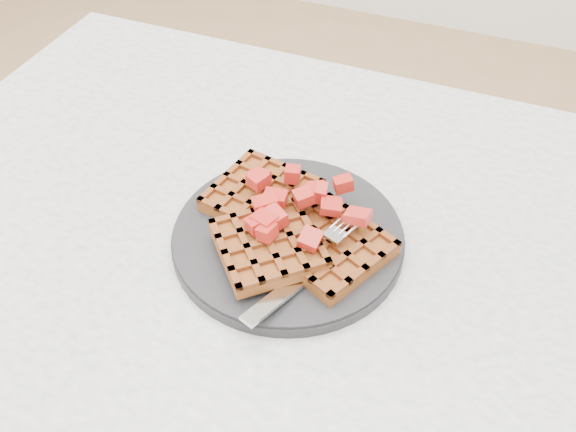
{
  "coord_description": "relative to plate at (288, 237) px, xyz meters",
  "views": [
    {
      "loc": [
        0.07,
        -0.4,
        1.26
      ],
      "look_at": [
        -0.1,
        0.04,
        0.79
      ],
      "focal_mm": 40.0,
      "sensor_mm": 36.0,
      "label": 1
    }
  ],
  "objects": [
    {
      "name": "strawberry_pile",
      "position": [
        0.0,
        0.0,
        0.05
      ],
      "size": [
        0.15,
        0.15,
        0.02
      ],
      "primitive_type": null,
      "color": "maroon",
      "rests_on": "waffles"
    },
    {
      "name": "fork",
      "position": [
        0.04,
        -0.04,
        0.02
      ],
      "size": [
        0.08,
        0.18,
        0.02
      ],
      "primitive_type": null,
      "rotation": [
        0.0,
        0.0,
        -0.35
      ],
      "color": "silver",
      "rests_on": "plate"
    },
    {
      "name": "table",
      "position": [
        0.1,
        -0.04,
        -0.12
      ],
      "size": [
        1.2,
        0.8,
        0.75
      ],
      "color": "silver",
      "rests_on": "ground"
    },
    {
      "name": "plate",
      "position": [
        0.0,
        0.0,
        0.0
      ],
      "size": [
        0.25,
        0.25,
        0.02
      ],
      "primitive_type": "cylinder",
      "color": "black",
      "rests_on": "table"
    },
    {
      "name": "waffles",
      "position": [
        0.0,
        -0.0,
        0.02
      ],
      "size": [
        0.22,
        0.2,
        0.03
      ],
      "color": "#934D1F",
      "rests_on": "plate"
    }
  ]
}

